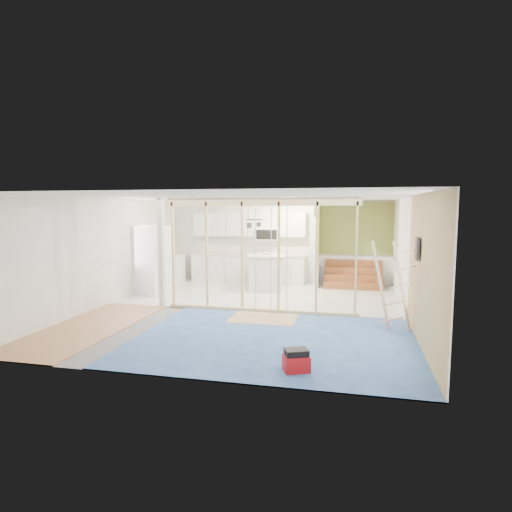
% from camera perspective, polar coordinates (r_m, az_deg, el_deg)
% --- Properties ---
extents(room, '(7.01, 8.01, 2.61)m').
position_cam_1_polar(room, '(9.66, -1.16, 0.11)').
color(room, slate).
rests_on(room, ground).
extents(floor_overlays, '(7.00, 8.00, 0.03)m').
position_cam_1_polar(floor_overlays, '(9.93, -0.64, -7.28)').
color(floor_overlays, silver).
rests_on(floor_overlays, room).
extents(stud_frame, '(4.66, 0.14, 2.60)m').
position_cam_1_polar(stud_frame, '(9.69, -2.40, 1.76)').
color(stud_frame, '#DFC388').
rests_on(stud_frame, room).
extents(base_cabinets, '(4.45, 2.24, 0.93)m').
position_cam_1_polar(base_cabinets, '(13.41, -4.33, -1.74)').
color(base_cabinets, white).
rests_on(base_cabinets, room).
extents(upper_cabinets, '(3.60, 0.41, 0.85)m').
position_cam_1_polar(upper_cabinets, '(13.52, -0.69, 4.11)').
color(upper_cabinets, white).
rests_on(upper_cabinets, room).
extents(green_partition, '(2.25, 1.51, 2.60)m').
position_cam_1_polar(green_partition, '(13.06, 11.55, 0.04)').
color(green_partition, olive).
rests_on(green_partition, room).
extents(pot_rack, '(0.52, 0.52, 0.72)m').
position_cam_1_polar(pot_rack, '(11.52, -0.36, 4.59)').
color(pot_rack, black).
rests_on(pot_rack, room).
extents(sheathing_panel, '(0.02, 4.00, 2.60)m').
position_cam_1_polar(sheathing_panel, '(7.48, 21.58, -2.17)').
color(sheathing_panel, tan).
rests_on(sheathing_panel, room).
extents(electrical_panel, '(0.04, 0.30, 0.40)m').
position_cam_1_polar(electrical_panel, '(8.03, 20.69, 0.93)').
color(electrical_panel, '#3C3C41').
rests_on(electrical_panel, room).
extents(ceiling_light, '(0.32, 0.32, 0.08)m').
position_cam_1_polar(ceiling_light, '(12.36, 8.63, 7.16)').
color(ceiling_light, '#FFEABF').
rests_on(ceiling_light, room).
extents(fridge, '(1.01, 0.98, 1.88)m').
position_cam_1_polar(fridge, '(12.05, -13.59, -0.54)').
color(fridge, white).
rests_on(fridge, room).
extents(island, '(1.20, 1.20, 1.02)m').
position_cam_1_polar(island, '(12.41, 1.35, -2.19)').
color(island, white).
rests_on(island, room).
extents(bowl, '(0.24, 0.24, 0.06)m').
position_cam_1_polar(bowl, '(12.45, 1.44, 0.35)').
color(bowl, beige).
rests_on(bowl, island).
extents(soap_bottle_a, '(0.13, 0.13, 0.26)m').
position_cam_1_polar(soap_bottle_a, '(13.75, -4.44, 0.96)').
color(soap_bottle_a, silver).
rests_on(soap_bottle_a, base_cabinets).
extents(soap_bottle_b, '(0.10, 0.10, 0.21)m').
position_cam_1_polar(soap_bottle_b, '(13.42, 2.16, 0.72)').
color(soap_bottle_b, silver).
rests_on(soap_bottle_b, base_cabinets).
extents(toolbox, '(0.44, 0.39, 0.34)m').
position_cam_1_polar(toolbox, '(6.36, 5.40, -13.80)').
color(toolbox, '#AA0F15').
rests_on(toolbox, room).
extents(ladder, '(0.93, 0.14, 1.73)m').
position_cam_1_polar(ladder, '(8.53, 17.91, -3.85)').
color(ladder, tan).
rests_on(ladder, room).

